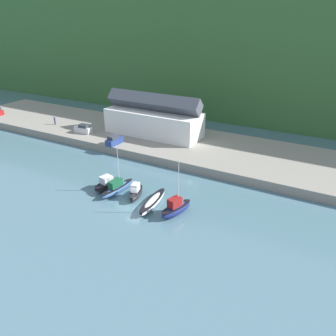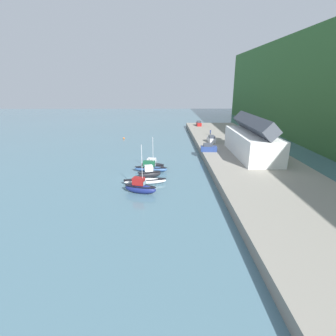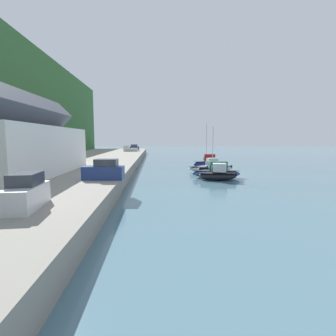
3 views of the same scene
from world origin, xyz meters
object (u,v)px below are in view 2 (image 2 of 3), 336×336
moored_boat_4 (140,187)px  parked_car_0 (199,124)px  moored_boat_1 (150,168)px  parked_car_2 (209,148)px  moored_boat_2 (150,173)px  moored_boat_0 (153,165)px  person_on_quay (210,132)px  mooring_buoy_0 (124,138)px  moored_boat_3 (145,181)px  parked_car_1 (211,139)px

moored_boat_4 → parked_car_0: moored_boat_4 is taller
moored_boat_1 → parked_car_2: (-11.77, 14.86, 1.71)m
moored_boat_2 → moored_boat_4: moored_boat_4 is taller
parked_car_0 → moored_boat_0: bearing=-109.6°
person_on_quay → moored_boat_0: bearing=-30.5°
mooring_buoy_0 → parked_car_0: bearing=123.8°
moored_boat_2 → moored_boat_3: 3.74m
moored_boat_1 → moored_boat_0: bearing=177.8°
moored_boat_4 → parked_car_2: (-23.74, 16.12, 1.52)m
moored_boat_1 → mooring_buoy_0: 38.19m
moored_boat_1 → parked_car_1: (-23.15, 17.57, 1.71)m
parked_car_1 → person_on_quay: 11.24m
mooring_buoy_0 → moored_boat_3: bearing=13.6°
moored_boat_3 → parked_car_2: parked_car_2 is taller
person_on_quay → mooring_buoy_0: person_on_quay is taller
parked_car_2 → person_on_quay: (-22.51, 4.27, 0.18)m
moored_boat_1 → parked_car_1: 29.11m
moored_boat_2 → parked_car_0: (-59.83, 17.80, 1.61)m
moored_boat_1 → moored_boat_3: size_ratio=0.91×
person_on_quay → moored_boat_4: bearing=-23.8°
person_on_quay → moored_boat_3: bearing=-25.4°
moored_boat_2 → parked_car_0: bearing=148.6°
moored_boat_2 → parked_car_1: size_ratio=1.17×
parked_car_0 → mooring_buoy_0: bearing=-147.8°
parked_car_2 → moored_boat_4: bearing=-30.9°
moored_boat_0 → person_on_quay: 37.10m
parked_car_1 → mooring_buoy_0: bearing=150.4°
parked_car_1 → moored_boat_3: bearing=-125.8°
moored_boat_4 → person_on_quay: moored_boat_4 is taller
parked_car_1 → parked_car_2: bearing=-108.3°
moored_boat_4 → person_on_quay: (-46.24, 20.38, 1.70)m
moored_boat_3 → moored_boat_1: bearing=168.9°
parked_car_1 → parked_car_0: bearing=84.6°
moored_boat_1 → moored_boat_3: bearing=1.0°
parked_car_1 → parked_car_2: 11.69m
moored_boat_0 → moored_boat_3: moored_boat_0 is taller
parked_car_0 → mooring_buoy_0: 35.20m
moored_boat_2 → parked_car_2: bearing=121.7°
moored_boat_3 → person_on_quay: 46.31m
parked_car_2 → parked_car_1: bearing=169.9°
moored_boat_4 → parked_car_1: moored_boat_4 is taller
moored_boat_0 → parked_car_0: 56.43m
moored_boat_4 → mooring_buoy_0: moored_boat_4 is taller
moored_boat_2 → parked_car_1: parked_car_1 is taller
moored_boat_1 → person_on_quay: moored_boat_1 is taller
moored_boat_0 → mooring_buoy_0: bearing=-148.9°
moored_boat_0 → parked_car_1: 27.06m
moored_boat_1 → moored_boat_3: moored_boat_1 is taller
moored_boat_4 → moored_boat_2: bearing=-172.3°
moored_boat_0 → moored_boat_2: bearing=9.0°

